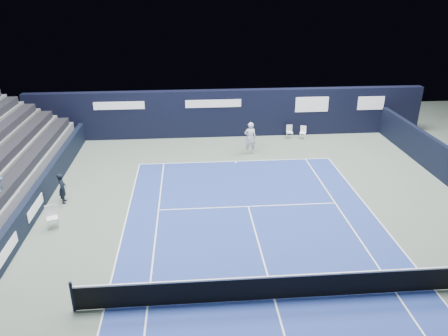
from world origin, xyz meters
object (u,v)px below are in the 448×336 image
object	(u,v)px
folding_chair_back_b	(303,131)
tennis_player	(250,138)
tennis_net	(275,287)
folding_chair_back_a	(289,131)
line_judge_chair	(51,215)

from	to	relation	value
folding_chair_back_b	tennis_player	distance (m)	4.52
tennis_net	folding_chair_back_b	bearing A→B (deg)	72.63
folding_chair_back_a	folding_chair_back_b	distance (m)	0.89
folding_chair_back_a	tennis_net	xyz separation A→B (m)	(-3.97, -15.62, 0.00)
line_judge_chair	tennis_net	world-z (taller)	tennis_net
folding_chair_back_a	folding_chair_back_b	xyz separation A→B (m)	(0.88, -0.14, -0.03)
folding_chair_back_b	tennis_net	size ratio (longest dim) A/B	0.07
folding_chair_back_b	tennis_player	xyz separation A→B (m)	(-3.84, -2.33, 0.48)
folding_chair_back_b	tennis_net	distance (m)	16.22
line_judge_chair	tennis_player	distance (m)	12.31
tennis_net	tennis_player	xyz separation A→B (m)	(1.00, 13.15, 0.46)
folding_chair_back_a	folding_chair_back_b	bearing A→B (deg)	-8.51
tennis_net	tennis_player	distance (m)	13.19
folding_chair_back_b	tennis_player	world-z (taller)	tennis_player
folding_chair_back_a	tennis_player	size ratio (longest dim) A/B	0.46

